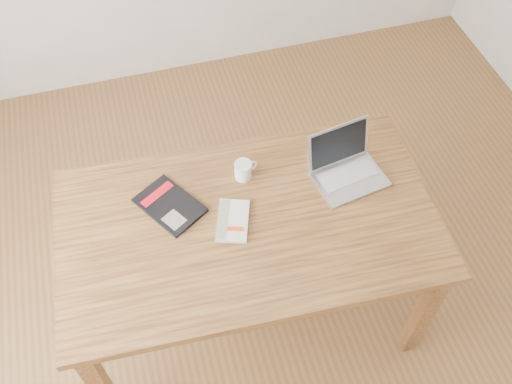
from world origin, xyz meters
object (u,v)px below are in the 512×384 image
object	(u,v)px
desk	(248,234)
laptop	(346,167)
coffee_mug	(244,170)
black_guidebook	(170,205)
white_guidebook	(233,221)

from	to	relation	value
desk	laptop	world-z (taller)	laptop
laptop	coffee_mug	bearing A→B (deg)	156.70
black_guidebook	coffee_mug	bearing A→B (deg)	-19.73
black_guidebook	laptop	world-z (taller)	laptop
desk	white_guidebook	size ratio (longest dim) A/B	6.81
black_guidebook	coffee_mug	xyz separation A→B (m)	(0.33, 0.07, 0.03)
desk	coffee_mug	bearing A→B (deg)	81.93
desk	white_guidebook	world-z (taller)	white_guidebook
laptop	coffee_mug	distance (m)	0.42
white_guidebook	black_guidebook	size ratio (longest dim) A/B	0.71
desk	black_guidebook	xyz separation A→B (m)	(-0.28, 0.16, 0.10)
coffee_mug	desk	bearing A→B (deg)	-119.37
white_guidebook	black_guidebook	distance (m)	0.27
desk	white_guidebook	bearing A→B (deg)	167.66
laptop	coffee_mug	xyz separation A→B (m)	(-0.41, 0.10, -0.00)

